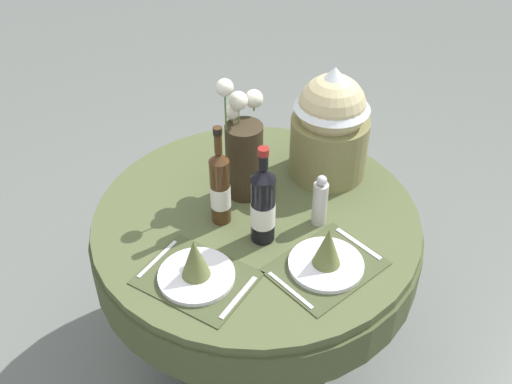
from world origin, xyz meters
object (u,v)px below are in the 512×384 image
Objects in this scene: place_setting_left at (196,268)px; flower_vase at (243,150)px; wine_bottle_centre at (220,187)px; gift_tub_back_right at (331,119)px; place_setting_right at (327,256)px; dining_table at (256,244)px; wine_bottle_left at (263,205)px; pepper_mill at (320,202)px.

flower_vase is at bearing 70.14° from place_setting_left.
wine_bottle_centre is 0.49m from gift_tub_back_right.
gift_tub_back_right is at bearing 82.57° from place_setting_right.
place_setting_right is at bearing -50.97° from dining_table.
gift_tub_back_right is (0.26, 0.36, 0.09)m from wine_bottle_left.
dining_table is 0.30m from wine_bottle_left.
dining_table is at bearing 8.75° from wine_bottle_centre.
wine_bottle_left reaches higher than place_setting_right.
dining_table is at bearing 168.41° from pepper_mill.
dining_table is 3.21× the size of wine_bottle_left.
place_setting_left is 2.16× the size of pepper_mill.
wine_bottle_left is 0.97× the size of wine_bottle_centre.
wine_bottle_centre is (-0.08, -0.16, -0.04)m from flower_vase.
place_setting_right is 2.16× the size of pepper_mill.
place_setting_right is 0.42m from wine_bottle_centre.
place_setting_left is 0.48m from flower_vase.
place_setting_left is 1.00× the size of place_setting_right.
dining_table is 2.73× the size of place_setting_left.
place_setting_left is 0.30m from wine_bottle_centre.
place_setting_left is at bearing -123.66° from dining_table.
pepper_mill is at bearing -102.56° from gift_tub_back_right.
place_setting_right is (0.41, 0.03, 0.00)m from place_setting_left.
dining_table is 0.30m from wine_bottle_centre.
place_setting_right is at bearing -97.43° from gift_tub_back_right.
place_setting_right is 0.26m from wine_bottle_left.
flower_vase is 0.34m from gift_tub_back_right.
wine_bottle_left is 0.17m from wine_bottle_centre.
place_setting_left is 0.48m from pepper_mill.
wine_bottle_centre is at bearing 144.56° from wine_bottle_left.
dining_table is 0.38m from place_setting_right.
wine_bottle_left is at bearing -125.55° from gift_tub_back_right.
wine_bottle_centre is 0.34m from pepper_mill.
dining_table is 2.46× the size of flower_vase.
gift_tub_back_right reaches higher than place_setting_right.
gift_tub_back_right reaches higher than wine_bottle_centre.
flower_vase is (-0.04, 0.14, 0.32)m from dining_table.
gift_tub_back_right is at bearing 54.45° from wine_bottle_left.
place_setting_left is 0.90× the size of flower_vase.
flower_vase is 0.18m from wine_bottle_centre.
wine_bottle_left is 1.83× the size of pepper_mill.
place_setting_right is 0.98× the size of gift_tub_back_right.
flower_vase is at bearing 62.60° from wine_bottle_centre.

